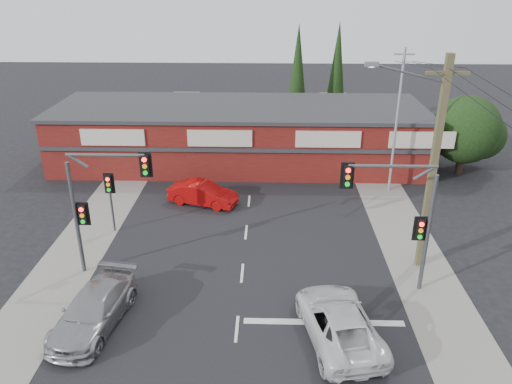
{
  "coord_description": "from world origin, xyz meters",
  "views": [
    {
      "loc": [
        1.2,
        -17.86,
        13.06
      ],
      "look_at": [
        0.62,
        3.0,
        3.76
      ],
      "focal_mm": 35.0,
      "sensor_mm": 36.0,
      "label": 1
    }
  ],
  "objects_px": {
    "silver_suv": "(94,310)",
    "white_suv": "(339,322)",
    "shop_building": "(239,134)",
    "utility_pole": "(431,160)",
    "red_sedan": "(203,194)"
  },
  "relations": [
    {
      "from": "white_suv",
      "to": "shop_building",
      "type": "height_order",
      "value": "shop_building"
    },
    {
      "from": "red_sedan",
      "to": "utility_pole",
      "type": "bearing_deg",
      "value": -102.9
    },
    {
      "from": "silver_suv",
      "to": "utility_pole",
      "type": "relative_size",
      "value": 0.51
    },
    {
      "from": "white_suv",
      "to": "shop_building",
      "type": "xyz_separation_m",
      "value": [
        -4.94,
        19.36,
        1.39
      ]
    },
    {
      "from": "red_sedan",
      "to": "shop_building",
      "type": "relative_size",
      "value": 0.15
    },
    {
      "from": "red_sedan",
      "to": "utility_pole",
      "type": "height_order",
      "value": "utility_pole"
    },
    {
      "from": "white_suv",
      "to": "silver_suv",
      "type": "bearing_deg",
      "value": -14.07
    },
    {
      "from": "white_suv",
      "to": "red_sedan",
      "type": "xyz_separation_m",
      "value": [
        -6.72,
        11.93,
        -0.05
      ]
    },
    {
      "from": "silver_suv",
      "to": "shop_building",
      "type": "xyz_separation_m",
      "value": [
        4.7,
        18.87,
        1.4
      ]
    },
    {
      "from": "utility_pole",
      "to": "shop_building",
      "type": "bearing_deg",
      "value": 123.76
    },
    {
      "from": "white_suv",
      "to": "utility_pole",
      "type": "distance_m",
      "value": 8.36
    },
    {
      "from": "silver_suv",
      "to": "red_sedan",
      "type": "height_order",
      "value": "silver_suv"
    },
    {
      "from": "white_suv",
      "to": "red_sedan",
      "type": "bearing_deg",
      "value": -71.71
    },
    {
      "from": "white_suv",
      "to": "silver_suv",
      "type": "distance_m",
      "value": 9.66
    },
    {
      "from": "silver_suv",
      "to": "white_suv",
      "type": "bearing_deg",
      "value": 5.88
    }
  ]
}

